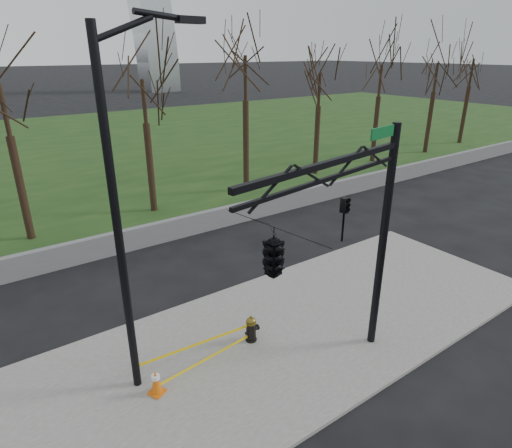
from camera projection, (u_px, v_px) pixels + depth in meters
ground at (269, 343)px, 11.89m from camera, size 500.00×500.00×0.00m
sidewalk at (269, 341)px, 11.87m from camera, size 18.00×6.00×0.10m
grass_strip at (43, 150)px, 34.51m from camera, size 120.00×40.00×0.06m
guardrail at (152, 234)px, 17.76m from camera, size 60.00×0.30×0.90m
tree_row at (198, 127)px, 21.91m from camera, size 54.97×4.00×7.74m
fire_hydrant at (251, 329)px, 11.71m from camera, size 0.48×0.31×0.77m
traffic_cone at (156, 382)px, 9.90m from camera, size 0.44×0.44×0.65m
street_light at (125, 199)px, 8.71m from camera, size 2.39×0.38×8.21m
traffic_signal_mast at (301, 240)px, 8.20m from camera, size 5.04×2.54×6.00m
caution_tape at (202, 351)px, 10.87m from camera, size 3.16×0.55×0.40m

